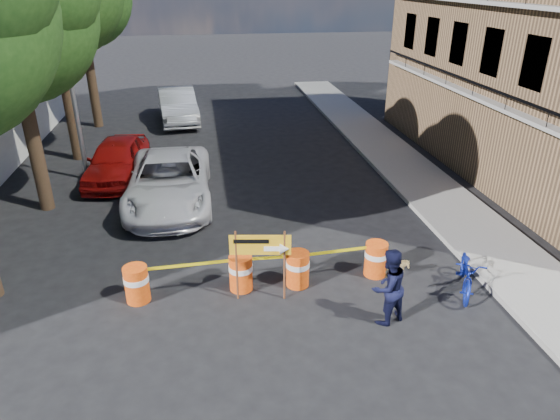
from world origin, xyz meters
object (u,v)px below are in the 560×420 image
object	(u,v)px
pedestrian	(388,287)
sedan_silver	(178,106)
dog	(394,268)
sedan_red	(117,160)
barrel_far_left	(137,283)
barrel_far_right	(376,258)
suv_white	(169,181)
barrel_mid_right	(298,268)
bicycle	(470,256)
detour_sign	(268,250)
barrel_mid_left	(241,272)

from	to	relation	value
pedestrian	sedan_silver	bearing A→B (deg)	-97.40
dog	sedan_red	size ratio (longest dim) A/B	0.16
barrel_far_left	barrel_far_right	xyz separation A→B (m)	(5.86, 0.21, 0.00)
barrel_far_left	sedan_red	xyz separation A→B (m)	(-1.45, 8.06, 0.30)
barrel_far_right	suv_white	world-z (taller)	suv_white
barrel_far_left	barrel_mid_right	world-z (taller)	same
barrel_mid_right	dog	world-z (taller)	barrel_mid_right
bicycle	dog	xyz separation A→B (m)	(-1.50, 0.77, -0.67)
detour_sign	sedan_red	bearing A→B (deg)	126.85
pedestrian	sedan_silver	xyz separation A→B (m)	(-4.91, 17.69, -0.05)
barrel_mid_right	bicycle	size ratio (longest dim) A/B	0.47
barrel_mid_left	bicycle	world-z (taller)	bicycle
detour_sign	sedan_silver	distance (m)	16.65
sedan_red	bicycle	bearing A→B (deg)	-37.55
barrel_far_left	bicycle	distance (m)	7.83
barrel_mid_right	sedan_silver	xyz separation A→B (m)	(-3.27, 15.98, 0.37)
barrel_far_left	barrel_mid_right	xyz separation A→B (m)	(3.82, 0.06, 0.00)
barrel_far_left	bicycle	world-z (taller)	bicycle
barrel_mid_right	barrel_far_right	size ratio (longest dim) A/B	1.00
barrel_far_right	dog	world-z (taller)	barrel_far_right
pedestrian	dog	distance (m)	1.89
bicycle	pedestrian	bearing A→B (deg)	-135.85
barrel_mid_right	detour_sign	xyz separation A→B (m)	(-0.79, -0.47, 0.84)
pedestrian	barrel_mid_right	bearing A→B (deg)	-68.94
barrel_far_left	barrel_mid_left	distance (m)	2.43
barrel_far_right	sedan_red	xyz separation A→B (m)	(-7.31, 7.85, 0.30)
barrel_mid_right	sedan_silver	distance (m)	16.32
barrel_mid_left	pedestrian	bearing A→B (deg)	-30.04
barrel_mid_left	pedestrian	distance (m)	3.53
suv_white	sedan_red	bearing A→B (deg)	129.05
sedan_red	barrel_far_right	bearing A→B (deg)	-40.72
barrel_mid_right	dog	distance (m)	2.46
barrel_far_right	dog	bearing A→B (deg)	-31.33
sedan_red	barrel_mid_left	bearing A→B (deg)	-57.65
detour_sign	suv_white	size ratio (longest dim) A/B	0.31
barrel_mid_right	sedan_silver	bearing A→B (deg)	101.55
bicycle	sedan_silver	bearing A→B (deg)	137.42
barrel_mid_left	barrel_far_right	world-z (taller)	same
sedan_silver	bicycle	bearing A→B (deg)	-73.01
barrel_mid_left	suv_white	xyz separation A→B (m)	(-1.88, 5.42, 0.33)
barrel_far_left	detour_sign	distance (m)	3.17
pedestrian	sedan_silver	world-z (taller)	pedestrian
barrel_far_right	sedan_red	bearing A→B (deg)	132.95
barrel_far_right	detour_sign	size ratio (longest dim) A/B	0.50
detour_sign	suv_white	bearing A→B (deg)	121.64
suv_white	sedan_silver	distance (m)	10.51
suv_white	sedan_red	size ratio (longest dim) A/B	1.28
barrel_far_left	barrel_mid_left	bearing A→B (deg)	2.43
pedestrian	detour_sign	bearing A→B (deg)	-49.81
barrel_far_left	barrel_mid_left	size ratio (longest dim) A/B	1.00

